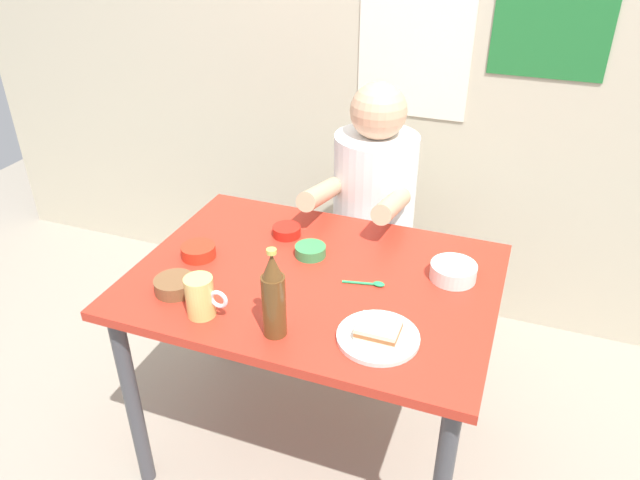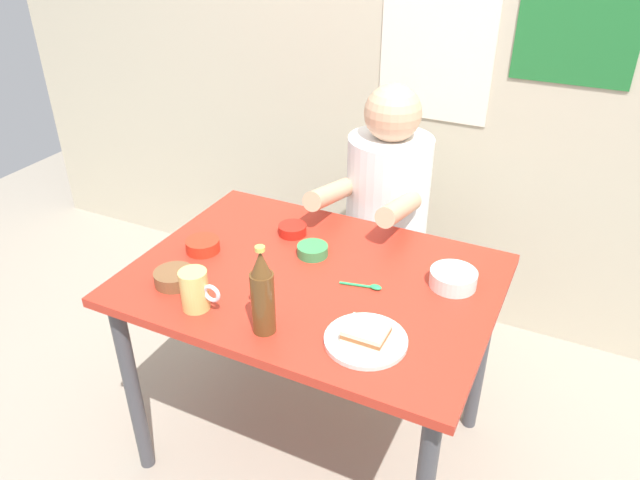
{
  "view_description": "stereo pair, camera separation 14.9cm",
  "coord_description": "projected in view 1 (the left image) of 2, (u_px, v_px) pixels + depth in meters",
  "views": [
    {
      "loc": [
        0.56,
        -1.43,
        1.78
      ],
      "look_at": [
        0.0,
        0.05,
        0.84
      ],
      "focal_mm": 33.93,
      "sensor_mm": 36.0,
      "label": 1
    },
    {
      "loc": [
        0.69,
        -1.37,
        1.78
      ],
      "look_at": [
        0.0,
        0.05,
        0.84
      ],
      "focal_mm": 33.93,
      "sensor_mm": 36.0,
      "label": 2
    }
  ],
  "objects": [
    {
      "name": "sambal_bowl_red",
      "position": [
        287.0,
        231.0,
        2.05
      ],
      "size": [
        0.1,
        0.1,
        0.03
      ],
      "color": "#B21E14",
      "rests_on": "dining_table"
    },
    {
      "name": "wall_back",
      "position": [
        408.0,
        22.0,
        2.41
      ],
      "size": [
        4.4,
        0.09,
        2.6
      ],
      "color": "#BCB299",
      "rests_on": "ground"
    },
    {
      "name": "beer_bottle",
      "position": [
        273.0,
        297.0,
        1.55
      ],
      "size": [
        0.06,
        0.06,
        0.26
      ],
      "color": "#593819",
      "rests_on": "dining_table"
    },
    {
      "name": "dip_bowl_green",
      "position": [
        310.0,
        250.0,
        1.94
      ],
      "size": [
        0.1,
        0.1,
        0.03
      ],
      "color": "#388C4C",
      "rests_on": "dining_table"
    },
    {
      "name": "ground_plane",
      "position": [
        315.0,
        443.0,
        2.23
      ],
      "size": [
        6.0,
        6.0,
        0.0
      ],
      "primitive_type": "plane",
      "color": "gray"
    },
    {
      "name": "rice_bowl_white",
      "position": [
        453.0,
        271.0,
        1.82
      ],
      "size": [
        0.14,
        0.14,
        0.05
      ],
      "color": "silver",
      "rests_on": "dining_table"
    },
    {
      "name": "plate_orange",
      "position": [
        378.0,
        337.0,
        1.59
      ],
      "size": [
        0.22,
        0.22,
        0.01
      ],
      "primitive_type": "cylinder",
      "color": "silver",
      "rests_on": "dining_table"
    },
    {
      "name": "stool",
      "position": [
        370.0,
        275.0,
        2.55
      ],
      "size": [
        0.34,
        0.34,
        0.45
      ],
      "color": "#4C4C51",
      "rests_on": "ground"
    },
    {
      "name": "beer_mug",
      "position": [
        201.0,
        297.0,
        1.65
      ],
      "size": [
        0.13,
        0.08,
        0.12
      ],
      "color": "#D1BC66",
      "rests_on": "dining_table"
    },
    {
      "name": "person_seated",
      "position": [
        374.0,
        187.0,
        2.33
      ],
      "size": [
        0.33,
        0.56,
        0.72
      ],
      "color": "white",
      "rests_on": "stool"
    },
    {
      "name": "spoon",
      "position": [
        371.0,
        284.0,
        1.8
      ],
      "size": [
        0.13,
        0.04,
        0.01
      ],
      "color": "#26A559",
      "rests_on": "dining_table"
    },
    {
      "name": "condiment_bowl_brown",
      "position": [
        175.0,
        285.0,
        1.77
      ],
      "size": [
        0.12,
        0.12,
        0.04
      ],
      "color": "brown",
      "rests_on": "dining_table"
    },
    {
      "name": "dining_table",
      "position": [
        314.0,
        301.0,
        1.9
      ],
      "size": [
        1.1,
        0.8,
        0.74
      ],
      "color": "#B72D1E",
      "rests_on": "ground"
    },
    {
      "name": "sandwich",
      "position": [
        378.0,
        330.0,
        1.58
      ],
      "size": [
        0.11,
        0.09,
        0.04
      ],
      "color": "beige",
      "rests_on": "plate_orange"
    },
    {
      "name": "sauce_bowl_chili",
      "position": [
        198.0,
        251.0,
        1.93
      ],
      "size": [
        0.11,
        0.11,
        0.04
      ],
      "color": "red",
      "rests_on": "dining_table"
    }
  ]
}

